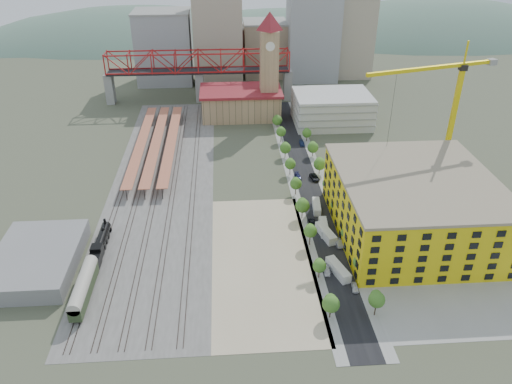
{
  "coord_description": "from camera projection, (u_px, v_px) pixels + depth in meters",
  "views": [
    {
      "loc": [
        -13.5,
        -143.43,
        85.76
      ],
      "look_at": [
        -4.22,
        -9.91,
        10.0
      ],
      "focal_mm": 35.0,
      "sensor_mm": 36.0,
      "label": 1
    }
  ],
  "objects": [
    {
      "name": "car_3",
      "position": [
        298.0,
        176.0,
        182.68
      ],
      "size": [
        2.31,
        5.15,
        1.47
      ],
      "primitive_type": "imported",
      "rotation": [
        0.0,
        0.0,
        0.05
      ],
      "color": "navy",
      "rests_on": "ground"
    },
    {
      "name": "construction_pad",
      "position": [
        418.0,
        231.0,
        152.92
      ],
      "size": [
        50.0,
        90.0,
        0.06
      ],
      "primitive_type": "cube",
      "color": "gray",
      "rests_on": "ground"
    },
    {
      "name": "coach",
      "position": [
        84.0,
        287.0,
        125.07
      ],
      "size": [
        3.38,
        19.61,
        6.16
      ],
      "color": "#2D3B20",
      "rests_on": "ground"
    },
    {
      "name": "car_7",
      "position": [
        302.0,
        143.0,
        208.83
      ],
      "size": [
        2.0,
        4.85,
        1.4
      ],
      "primitive_type": "imported",
      "rotation": [
        0.0,
        0.0,
        -0.01
      ],
      "color": "navy",
      "rests_on": "ground"
    },
    {
      "name": "street_asphalt",
      "position": [
        307.0,
        180.0,
        181.55
      ],
      "size": [
        12.0,
        170.0,
        0.06
      ],
      "primitive_type": "cube",
      "color": "black",
      "rests_on": "ground"
    },
    {
      "name": "sidewalk_west",
      "position": [
        292.0,
        181.0,
        181.22
      ],
      "size": [
        3.0,
        170.0,
        0.04
      ],
      "primitive_type": "cube",
      "color": "gray",
      "rests_on": "ground"
    },
    {
      "name": "site_trailer_a",
      "position": [
        338.0,
        270.0,
        134.36
      ],
      "size": [
        5.38,
        10.04,
        2.66
      ],
      "primitive_type": "cube",
      "rotation": [
        0.0,
        0.0,
        0.31
      ],
      "color": "silver",
      "rests_on": "ground"
    },
    {
      "name": "locomotive",
      "position": [
        100.0,
        246.0,
        142.5
      ],
      "size": [
        3.05,
        23.54,
        5.88
      ],
      "color": "black",
      "rests_on": "ground"
    },
    {
      "name": "car_1",
      "position": [
        327.0,
        271.0,
        134.96
      ],
      "size": [
        1.8,
        4.38,
        1.41
      ],
      "primitive_type": "imported",
      "rotation": [
        0.0,
        0.0,
        -0.07
      ],
      "color": "#939398",
      "rests_on": "ground"
    },
    {
      "name": "ground",
      "position": [
        266.0,
        203.0,
        167.58
      ],
      "size": [
        400.0,
        400.0,
        0.0
      ],
      "primitive_type": "plane",
      "color": "#474C38",
      "rests_on": "ground"
    },
    {
      "name": "tower_crane",
      "position": [
        448.0,
        102.0,
        162.41
      ],
      "size": [
        46.16,
        14.5,
        50.7
      ],
      "color": "yellow",
      "rests_on": "ground"
    },
    {
      "name": "site_trailer_c",
      "position": [
        324.0,
        227.0,
        152.54
      ],
      "size": [
        3.04,
        9.13,
        2.46
      ],
      "primitive_type": "cube",
      "rotation": [
        0.0,
        0.0,
        -0.08
      ],
      "color": "silver",
      "rests_on": "ground"
    },
    {
      "name": "station_hall",
      "position": [
        241.0,
        103.0,
        235.18
      ],
      "size": [
        38.0,
        24.0,
        13.1
      ],
      "color": "tan",
      "rests_on": "ground"
    },
    {
      "name": "site_trailer_b",
      "position": [
        326.0,
        233.0,
        149.47
      ],
      "size": [
        5.08,
        10.24,
        2.71
      ],
      "primitive_type": "cube",
      "rotation": [
        0.0,
        0.0,
        0.26
      ],
      "color": "silver",
      "rests_on": "ground"
    },
    {
      "name": "dirt_lot",
      "position": [
        262.0,
        261.0,
        139.98
      ],
      "size": [
        28.0,
        67.0,
        0.06
      ],
      "primitive_type": "cube",
      "color": "tan",
      "rests_on": "ground"
    },
    {
      "name": "car_6",
      "position": [
        315.0,
        177.0,
        181.85
      ],
      "size": [
        3.47,
        6.04,
        1.59
      ],
      "primitive_type": "imported",
      "rotation": [
        0.0,
        0.0,
        0.15
      ],
      "color": "black",
      "rests_on": "ground"
    },
    {
      "name": "truss_bridge",
      "position": [
        198.0,
        65.0,
        247.93
      ],
      "size": [
        94.0,
        9.6,
        25.6
      ],
      "color": "gray",
      "rests_on": "ground"
    },
    {
      "name": "car_0",
      "position": [
        326.0,
        268.0,
        135.92
      ],
      "size": [
        2.38,
        4.48,
        1.45
      ],
      "primitive_type": "imported",
      "rotation": [
        0.0,
        0.0,
        0.16
      ],
      "color": "silver",
      "rests_on": "ground"
    },
    {
      "name": "construction_building",
      "position": [
        413.0,
        205.0,
        148.11
      ],
      "size": [
        44.6,
        50.6,
        18.8
      ],
      "color": "yellow",
      "rests_on": "ground"
    },
    {
      "name": "street_trees",
      "position": [
        311.0,
        194.0,
        172.88
      ],
      "size": [
        15.4,
        124.4,
        8.0
      ],
      "color": "#3C6A1F",
      "rests_on": "ground"
    },
    {
      "name": "distant_hills",
      "position": [
        291.0,
        127.0,
        435.21
      ],
      "size": [
        647.0,
        264.0,
        227.0
      ],
      "color": "#4C6B59",
      "rests_on": "ground"
    },
    {
      "name": "platform_canopies",
      "position": [
        156.0,
        142.0,
        202.2
      ],
      "size": [
        16.0,
        80.0,
        4.12
      ],
      "color": "#B86447",
      "rests_on": "ground"
    },
    {
      "name": "warehouse",
      "position": [
        36.0,
        260.0,
        136.32
      ],
      "size": [
        22.0,
        32.0,
        5.0
      ],
      "primitive_type": "cube",
      "color": "gray",
      "rests_on": "ground"
    },
    {
      "name": "ballast_strip",
      "position": [
        163.0,
        182.0,
        180.58
      ],
      "size": [
        36.0,
        165.0,
        0.06
      ],
      "primitive_type": "cube",
      "color": "#605E59",
      "rests_on": "ground"
    },
    {
      "name": "parking_garage",
      "position": [
        332.0,
        109.0,
        227.07
      ],
      "size": [
        34.0,
        26.0,
        14.0
      ],
      "primitive_type": "cube",
      "color": "silver",
      "rests_on": "ground"
    },
    {
      "name": "car_2",
      "position": [
        312.0,
        224.0,
        154.99
      ],
      "size": [
        2.52,
        5.35,
        1.48
      ],
      "primitive_type": "imported",
      "rotation": [
        0.0,
        0.0,
        -0.01
      ],
      "color": "black",
      "rests_on": "ground"
    },
    {
      "name": "car_5",
      "position": [
        339.0,
        243.0,
        146.07
      ],
      "size": [
        1.92,
        4.88,
        1.58
      ],
      "primitive_type": "imported",
      "rotation": [
        0.0,
        0.0,
        0.05
      ],
      "color": "gray",
      "rests_on": "ground"
    },
    {
      "name": "rail_tracks",
      "position": [
        158.0,
        182.0,
        180.42
      ],
      "size": [
        26.56,
        160.0,
        0.18
      ],
      "color": "#382B23",
      "rests_on": "ground"
    },
    {
      "name": "car_4",
      "position": [
        355.0,
        288.0,
        128.97
      ],
      "size": [
        1.99,
        4.07,
        1.34
      ],
      "primitive_type": "imported",
      "rotation": [
        0.0,
        0.0,
        -0.11
      ],
      "color": "silver",
      "rests_on": "ground"
    },
    {
      "name": "sidewalk_east",
      "position": [
        322.0,
        180.0,
        181.89
      ],
      "size": [
        3.0,
        170.0,
        0.04
      ],
      "primitive_type": "cube",
      "color": "gray",
      "rests_on": "ground"
    },
    {
      "name": "skyline",
      "position": [
        258.0,
        39.0,
        280.34
      ],
      "size": [
        133.0,
        46.0,
        60.0
      ],
      "color": "#9EA0A3",
      "rests_on": "ground"
    },
    {
      "name": "clock_tower",
      "position": [
        269.0,
        56.0,
        223.37
      ],
      "size": [
        12.0,
        12.0,
        52.0
      ],
      "color": "tan",
      "rests_on": "ground"
    },
    {
      "name": "site_trailer_d",
      "position": [
        317.0,
        207.0,
        163.25
      ],
      "size": [
        3.13,
        8.92,
        2.39
      ],
      "primitive_type": "cube",
      "rotation": [
        0.0,
        0.0,
        -0.1
      ],
      "color": "silver",
      "rests_on": "ground"
    }
  ]
}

